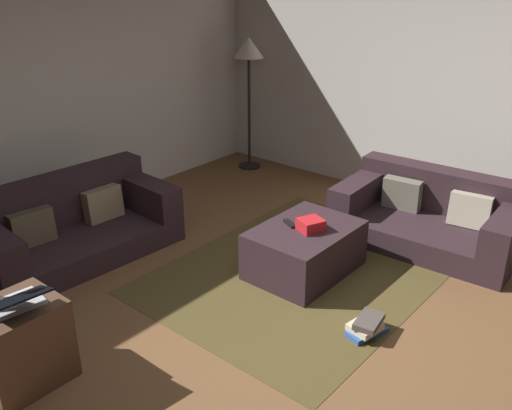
# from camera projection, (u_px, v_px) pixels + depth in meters

# --- Properties ---
(ground_plane) EXTENTS (6.40, 6.40, 0.00)m
(ground_plane) POSITION_uv_depth(u_px,v_px,m) (273.00, 349.00, 3.82)
(ground_plane) COLOR brown
(rear_partition) EXTENTS (6.40, 0.12, 2.60)m
(rear_partition) POSITION_uv_depth(u_px,v_px,m) (9.00, 96.00, 5.16)
(rear_partition) COLOR beige
(rear_partition) RESTS_ON ground_plane
(corner_partition) EXTENTS (0.12, 6.40, 2.60)m
(corner_partition) POSITION_uv_depth(u_px,v_px,m) (472.00, 87.00, 5.51)
(corner_partition) COLOR beige
(corner_partition) RESTS_ON ground_plane
(couch_left) EXTENTS (1.77, 0.95, 0.69)m
(couch_left) POSITION_uv_depth(u_px,v_px,m) (72.00, 226.00, 4.98)
(couch_left) COLOR #2D1E23
(couch_left) RESTS_ON ground_plane
(couch_right) EXTENTS (1.01, 1.68, 0.63)m
(couch_right) POSITION_uv_depth(u_px,v_px,m) (431.00, 216.00, 5.23)
(couch_right) COLOR #2D1E23
(couch_right) RESTS_ON ground_plane
(ottoman) EXTENTS (0.93, 0.67, 0.41)m
(ottoman) POSITION_uv_depth(u_px,v_px,m) (305.00, 250.00, 4.71)
(ottoman) COLOR #2D1E23
(ottoman) RESTS_ON ground_plane
(gift_box) EXTENTS (0.24, 0.23, 0.10)m
(gift_box) POSITION_uv_depth(u_px,v_px,m) (311.00, 225.00, 4.56)
(gift_box) COLOR red
(gift_box) RESTS_ON ottoman
(tv_remote) EXTENTS (0.12, 0.17, 0.02)m
(tv_remote) POSITION_uv_depth(u_px,v_px,m) (290.00, 224.00, 4.67)
(tv_remote) COLOR black
(tv_remote) RESTS_ON ottoman
(side_table) EXTENTS (0.52, 0.44, 0.55)m
(side_table) POSITION_uv_depth(u_px,v_px,m) (20.00, 344.00, 3.43)
(side_table) COLOR #4C3323
(side_table) RESTS_ON ground_plane
(laptop) EXTENTS (0.38, 0.41, 0.17)m
(laptop) POSITION_uv_depth(u_px,v_px,m) (14.00, 303.00, 3.26)
(laptop) COLOR silver
(laptop) RESTS_ON side_table
(book_stack) EXTENTS (0.32, 0.23, 0.14)m
(book_stack) POSITION_uv_depth(u_px,v_px,m) (367.00, 327.00, 3.94)
(book_stack) COLOR #2D5193
(book_stack) RESTS_ON ground_plane
(corner_lamp) EXTENTS (0.36, 0.36, 1.63)m
(corner_lamp) POSITION_uv_depth(u_px,v_px,m) (249.00, 58.00, 6.69)
(corner_lamp) COLOR black
(corner_lamp) RESTS_ON ground_plane
(area_rug) EXTENTS (2.60, 2.00, 0.01)m
(area_rug) POSITION_uv_depth(u_px,v_px,m) (304.00, 271.00, 4.79)
(area_rug) COLOR #4C3F1F
(area_rug) RESTS_ON ground_plane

